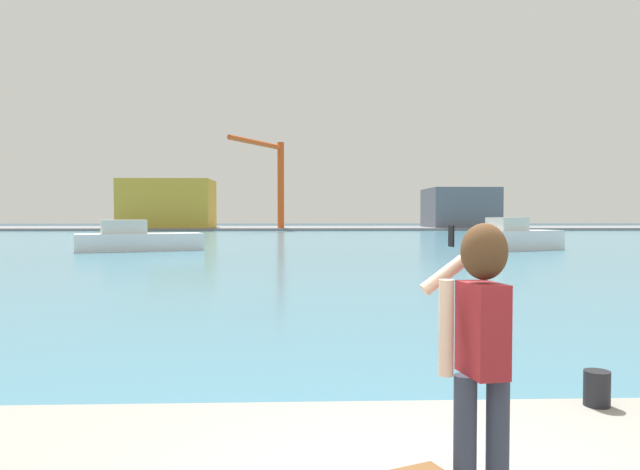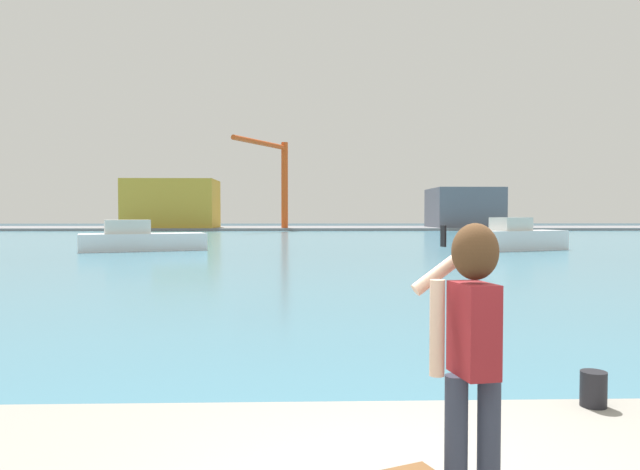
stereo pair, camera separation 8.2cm
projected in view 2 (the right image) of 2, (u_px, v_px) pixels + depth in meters
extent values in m
plane|color=#334751|center=(311.00, 240.00, 53.57)|extent=(220.00, 220.00, 0.00)
cube|color=teal|center=(310.00, 239.00, 55.57)|extent=(140.00, 100.00, 0.02)
cube|color=gray|center=(307.00, 228.00, 95.52)|extent=(140.00, 20.00, 0.40)
cylinder|color=#2D3342|center=(456.00, 443.00, 3.53)|extent=(0.14, 0.14, 0.82)
cylinder|color=#2D3342|center=(489.00, 442.00, 3.53)|extent=(0.14, 0.14, 0.82)
cube|color=maroon|center=(473.00, 329.00, 3.51)|extent=(0.25, 0.37, 0.56)
sphere|color=#E0B293|center=(474.00, 253.00, 3.49)|extent=(0.22, 0.22, 0.22)
ellipsoid|color=#472D19|center=(475.00, 252.00, 3.47)|extent=(0.28, 0.26, 0.34)
cylinder|color=#E0B293|center=(437.00, 328.00, 3.50)|extent=(0.09, 0.09, 0.58)
cylinder|color=#E0B293|center=(451.00, 264.00, 3.70)|extent=(0.53, 0.17, 0.40)
cube|color=black|center=(443.00, 236.00, 3.81)|extent=(0.02, 0.07, 0.14)
cylinder|color=black|center=(593.00, 389.00, 5.44)|extent=(0.24, 0.24, 0.33)
cube|color=white|center=(143.00, 242.00, 37.67)|extent=(8.19, 5.01, 1.11)
cube|color=silver|center=(127.00, 227.00, 37.27)|extent=(3.21, 2.68, 0.88)
cube|color=white|center=(520.00, 240.00, 38.32)|extent=(6.57, 4.44, 1.29)
cube|color=silver|center=(511.00, 224.00, 37.98)|extent=(2.64, 2.43, 0.86)
cube|color=gold|center=(172.00, 204.00, 89.81)|extent=(13.63, 9.01, 7.35)
cube|color=slate|center=(464.00, 208.00, 94.03)|extent=(10.45, 11.06, 6.23)
cylinder|color=#D84C19|center=(285.00, 185.00, 87.49)|extent=(1.00, 1.00, 12.82)
cylinder|color=#D84C19|center=(261.00, 143.00, 81.36)|extent=(6.92, 12.03, 0.70)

